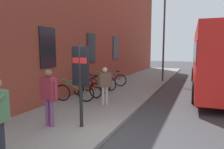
# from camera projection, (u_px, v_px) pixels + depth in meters

# --- Properties ---
(ground) EXTENTS (60.00, 60.00, 0.00)m
(ground) POSITION_uv_depth(u_px,v_px,m) (175.00, 96.00, 10.26)
(ground) COLOR #38383A
(sidewalk_pavement) EXTENTS (24.00, 3.50, 0.12)m
(sidewalk_pavement) POSITION_uv_depth(u_px,v_px,m) (134.00, 85.00, 13.16)
(sidewalk_pavement) COLOR gray
(sidewalk_pavement) RESTS_ON ground
(station_facade) EXTENTS (22.00, 0.65, 9.44)m
(station_facade) POSITION_uv_depth(u_px,v_px,m) (111.00, 15.00, 14.30)
(station_facade) COLOR brown
(station_facade) RESTS_ON ground
(bicycle_end_of_row) EXTENTS (0.60, 1.73, 0.97)m
(bicycle_end_of_row) POSITION_uv_depth(u_px,v_px,m) (74.00, 92.00, 8.71)
(bicycle_end_of_row) COLOR black
(bicycle_end_of_row) RESTS_ON sidewalk_pavement
(bicycle_mid_rack) EXTENTS (0.49, 1.76, 0.97)m
(bicycle_mid_rack) POSITION_uv_depth(u_px,v_px,m) (87.00, 89.00, 9.54)
(bicycle_mid_rack) COLOR black
(bicycle_mid_rack) RESTS_ON sidewalk_pavement
(bicycle_leaning_wall) EXTENTS (0.48, 1.77, 0.97)m
(bicycle_leaning_wall) POSITION_uv_depth(u_px,v_px,m) (96.00, 85.00, 10.52)
(bicycle_leaning_wall) COLOR black
(bicycle_leaning_wall) RESTS_ON sidewalk_pavement
(bicycle_nearest_sign) EXTENTS (0.63, 1.72, 0.97)m
(bicycle_nearest_sign) POSITION_uv_depth(u_px,v_px,m) (104.00, 82.00, 11.30)
(bicycle_nearest_sign) COLOR black
(bicycle_nearest_sign) RESTS_ON sidewalk_pavement
(bicycle_by_door) EXTENTS (0.67, 1.71, 0.97)m
(bicycle_by_door) POSITION_uv_depth(u_px,v_px,m) (112.00, 80.00, 12.31)
(bicycle_by_door) COLOR black
(bicycle_by_door) RESTS_ON sidewalk_pavement
(transit_info_sign) EXTENTS (0.14, 0.56, 2.40)m
(transit_info_sign) POSITION_uv_depth(u_px,v_px,m) (81.00, 72.00, 5.73)
(transit_info_sign) COLOR black
(transit_info_sign) RESTS_ON sidewalk_pavement
(city_bus) EXTENTS (10.60, 3.00, 3.35)m
(city_bus) POSITION_uv_depth(u_px,v_px,m) (218.00, 57.00, 11.36)
(city_bus) COLOR red
(city_bus) RESTS_ON ground
(pedestrian_crossing_street) EXTENTS (0.43, 0.48, 1.51)m
(pedestrian_crossing_street) POSITION_uv_depth(u_px,v_px,m) (105.00, 82.00, 8.10)
(pedestrian_crossing_street) COLOR #B2A599
(pedestrian_crossing_street) RESTS_ON sidewalk_pavement
(pedestrian_by_facade) EXTENTS (0.29, 0.63, 1.66)m
(pedestrian_by_facade) POSITION_uv_depth(u_px,v_px,m) (49.00, 92.00, 5.82)
(pedestrian_by_facade) COLOR #723F72
(pedestrian_by_facade) RESTS_ON sidewalk_pavement
(street_lamp) EXTENTS (0.28, 0.28, 5.73)m
(street_lamp) POSITION_uv_depth(u_px,v_px,m) (164.00, 32.00, 13.94)
(street_lamp) COLOR #333338
(street_lamp) RESTS_ON sidewalk_pavement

